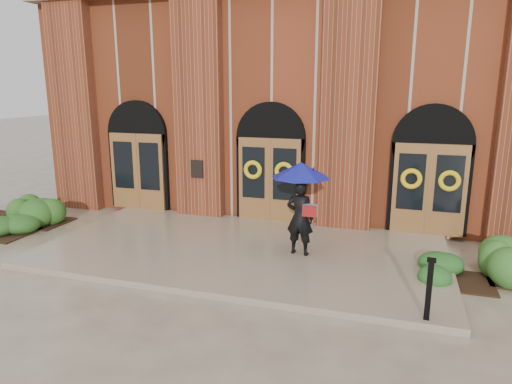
% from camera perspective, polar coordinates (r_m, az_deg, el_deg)
% --- Properties ---
extents(ground, '(90.00, 90.00, 0.00)m').
position_cam_1_polar(ground, '(11.58, -2.06, -7.87)').
color(ground, tan).
rests_on(ground, ground).
extents(landing, '(10.00, 5.30, 0.15)m').
position_cam_1_polar(landing, '(11.68, -1.82, -7.28)').
color(landing, gray).
rests_on(landing, ground).
extents(church_building, '(16.20, 12.53, 7.00)m').
position_cam_1_polar(church_building, '(19.32, 6.71, 11.14)').
color(church_building, maroon).
rests_on(church_building, ground).
extents(man_with_umbrella, '(1.57, 1.57, 2.26)m').
position_cam_1_polar(man_with_umbrella, '(10.83, 5.61, 0.17)').
color(man_with_umbrella, black).
rests_on(man_with_umbrella, landing).
extents(metal_post, '(0.16, 0.16, 1.12)m').
position_cam_1_polar(metal_post, '(8.60, 20.82, -11.15)').
color(metal_post, black).
rests_on(metal_post, landing).
extents(hedge_wall_left, '(2.97, 1.19, 0.76)m').
position_cam_1_polar(hedge_wall_left, '(16.14, -27.56, -1.88)').
color(hedge_wall_left, '#29551C').
rests_on(hedge_wall_left, ground).
extents(hedge_front_left, '(1.41, 1.21, 0.50)m').
position_cam_1_polar(hedge_front_left, '(14.92, -29.05, -3.71)').
color(hedge_front_left, '#254F1B').
rests_on(hedge_front_left, ground).
extents(hedge_front_right, '(1.24, 1.06, 0.44)m').
position_cam_1_polar(hedge_front_right, '(10.92, 24.23, -9.18)').
color(hedge_front_right, '#23561F').
rests_on(hedge_front_right, ground).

